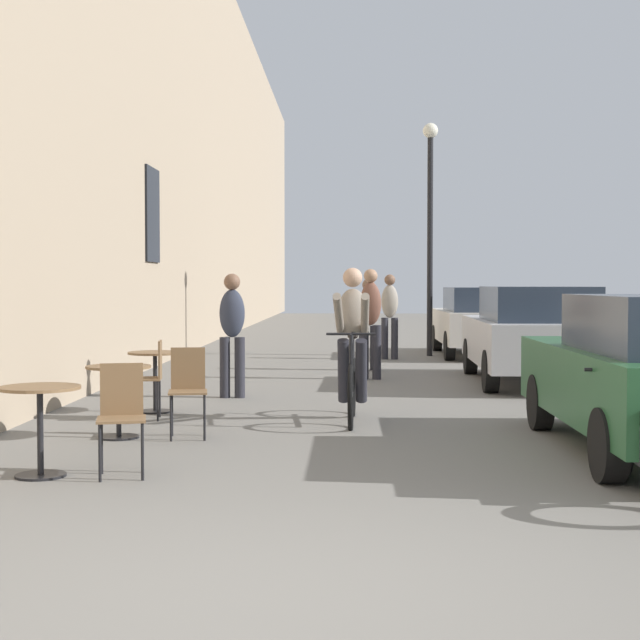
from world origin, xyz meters
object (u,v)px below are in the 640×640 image
(cafe_chair_mid_toward_street, at_px, (188,385))
(cafe_table_mid, at_px, (119,386))
(street_lamp, at_px, (430,209))
(cyclist_on_bicycle, at_px, (352,348))
(pedestrian_furthest, at_px, (390,311))
(parked_car_second, at_px, (533,333))
(parked_car_third, at_px, (480,320))
(cafe_table_far, at_px, (155,369))
(cafe_chair_far_toward_street, at_px, (151,374))
(pedestrian_near, at_px, (232,328))
(cafe_chair_near_toward_street, at_px, (122,411))
(cafe_table_near, at_px, (40,411))
(pedestrian_mid, at_px, (371,317))
(pedestrian_far, at_px, (368,319))

(cafe_chair_mid_toward_street, bearing_deg, cafe_table_mid, -173.68)
(cafe_chair_mid_toward_street, height_order, street_lamp, street_lamp)
(cyclist_on_bicycle, bearing_deg, pedestrian_furthest, 84.77)
(parked_car_second, bearing_deg, parked_car_third, 90.30)
(cafe_table_far, height_order, pedestrian_furthest, pedestrian_furthest)
(cafe_table_far, xyz_separation_m, parked_car_third, (5.08, 8.96, 0.23))
(cyclist_on_bicycle, height_order, pedestrian_furthest, pedestrian_furthest)
(street_lamp, relative_size, parked_car_second, 1.16)
(cafe_chair_far_toward_street, xyz_separation_m, parked_car_second, (5.04, 3.97, 0.25))
(cafe_chair_far_toward_street, xyz_separation_m, pedestrian_near, (0.67, 2.06, 0.42))
(cafe_chair_near_toward_street, distance_m, pedestrian_furthest, 11.99)
(cafe_table_mid, bearing_deg, parked_car_second, 45.95)
(cyclist_on_bicycle, bearing_deg, cafe_table_far, 165.63)
(cafe_table_near, relative_size, parked_car_third, 0.18)
(cafe_table_near, height_order, cyclist_on_bicycle, cyclist_on_bicycle)
(cafe_chair_mid_toward_street, xyz_separation_m, pedestrian_near, (0.04, 3.27, 0.42))
(pedestrian_mid, bearing_deg, pedestrian_furthest, 83.23)
(parked_car_second, bearing_deg, cafe_table_far, -146.57)
(cafe_table_mid, xyz_separation_m, parked_car_third, (5.06, 10.84, 0.23))
(cafe_chair_near_toward_street, distance_m, cafe_chair_far_toward_street, 3.13)
(cafe_table_far, bearing_deg, parked_car_second, 33.43)
(pedestrian_far, bearing_deg, cyclist_on_bicycle, -92.86)
(cafe_table_near, height_order, pedestrian_mid, pedestrian_mid)
(pedestrian_mid, relative_size, pedestrian_far, 1.09)
(cafe_table_far, distance_m, pedestrian_furthest, 8.59)
(cafe_chair_far_toward_street, bearing_deg, street_lamp, 67.50)
(cafe_chair_near_toward_street, distance_m, cafe_table_mid, 1.87)
(pedestrian_mid, relative_size, street_lamp, 0.36)
(cafe_table_near, xyz_separation_m, cyclist_on_bicycle, (2.48, 3.17, 0.29))
(pedestrian_mid, distance_m, parked_car_third, 5.57)
(cafe_table_far, bearing_deg, cafe_table_near, -92.15)
(cafe_table_mid, xyz_separation_m, pedestrian_near, (0.72, 3.35, 0.42))
(pedestrian_furthest, bearing_deg, pedestrian_near, -110.09)
(cafe_table_far, distance_m, parked_car_second, 6.13)
(cafe_chair_near_toward_street, xyz_separation_m, pedestrian_furthest, (2.64, 11.69, 0.45))
(cafe_chair_mid_toward_street, bearing_deg, pedestrian_mid, 71.33)
(pedestrian_furthest, bearing_deg, pedestrian_mid, -96.77)
(pedestrian_mid, bearing_deg, cafe_table_far, -123.82)
(cafe_table_mid, height_order, cafe_chair_far_toward_street, cafe_chair_far_toward_street)
(cafe_chair_mid_toward_street, relative_size, pedestrian_near, 0.53)
(cafe_chair_near_toward_street, distance_m, parked_car_third, 13.46)
(cafe_table_far, bearing_deg, street_lamp, 65.75)
(pedestrian_near, distance_m, pedestrian_mid, 3.14)
(cafe_table_near, height_order, cafe_table_mid, same)
(cafe_table_near, distance_m, cafe_chair_near_toward_street, 0.64)
(pedestrian_furthest, xyz_separation_m, street_lamp, (0.88, 0.92, 2.14))
(cafe_chair_near_toward_street, height_order, pedestrian_near, pedestrian_near)
(cafe_table_near, xyz_separation_m, pedestrian_far, (2.79, 9.32, 0.39))
(cafe_chair_near_toward_street, distance_m, parked_car_second, 8.45)
(cafe_chair_mid_toward_street, bearing_deg, cafe_table_far, 111.19)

